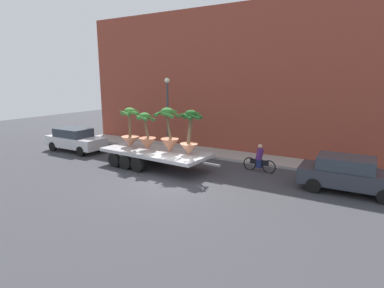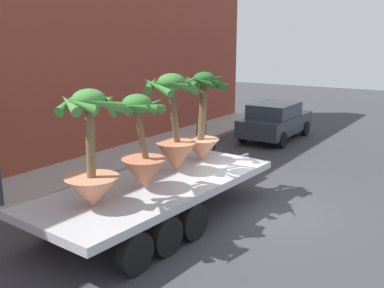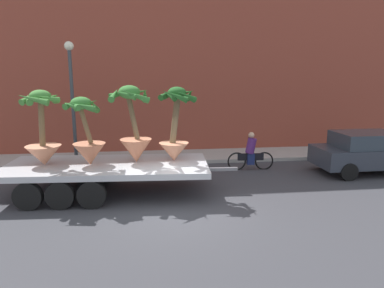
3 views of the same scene
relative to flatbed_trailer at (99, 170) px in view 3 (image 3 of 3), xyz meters
The scene contains 11 objects.
ground_plane 2.93m from the flatbed_trailer, 35.90° to the right, with size 60.00×60.00×0.00m, color #38383D.
sidewalk 5.05m from the flatbed_trailer, 62.72° to the left, with size 24.00×2.20×0.15m, color #A39E99.
building_facade 7.68m from the flatbed_trailer, 69.55° to the left, with size 24.00×1.20×9.56m, color brown.
flatbed_trailer is the anchor object (origin of this frame).
potted_palm_rear 2.00m from the flatbed_trailer, behind, with size 1.18×1.24×2.31m.
potted_palm_middle 1.65m from the flatbed_trailer, ahead, with size 1.33×1.42×2.43m.
potted_palm_front 2.71m from the flatbed_trailer, ahead, with size 1.24×1.31×2.37m.
potted_palm_extra 1.08m from the flatbed_trailer, behind, with size 1.22×1.12×2.10m.
cyclist 5.96m from the flatbed_trailer, 21.71° to the left, with size 1.84×0.37×1.54m.
parked_car 9.96m from the flatbed_trailer, ahead, with size 4.19×1.94×1.58m.
street_lamp 4.62m from the flatbed_trailer, 111.44° to the left, with size 0.36×0.36×4.83m.
Camera 3 is at (-0.70, -9.19, 3.76)m, focal length 32.72 mm.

